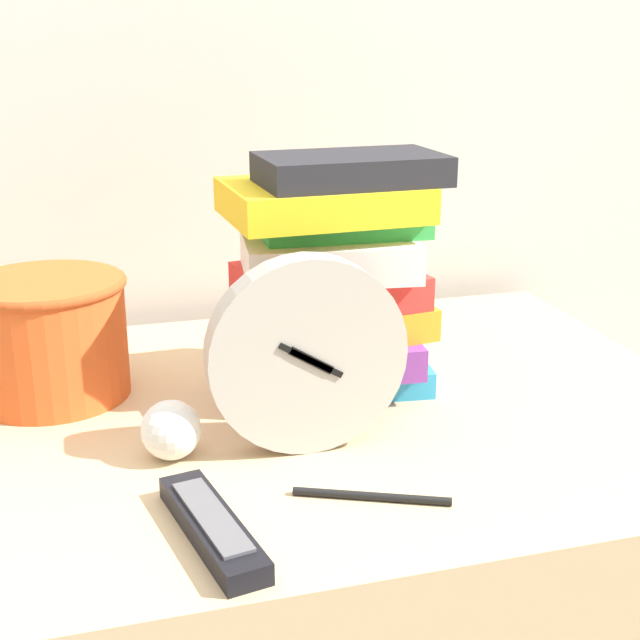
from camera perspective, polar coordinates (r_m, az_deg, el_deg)
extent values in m
cylinder|color=#B7B2A8|center=(0.91, -0.86, -2.23)|extent=(0.21, 0.03, 0.21)
cylinder|color=white|center=(0.90, -0.69, -2.44)|extent=(0.18, 0.01, 0.18)
cube|color=black|center=(0.89, -0.59, -2.57)|extent=(0.05, 0.01, 0.03)
cube|color=black|center=(0.89, -0.59, -2.57)|extent=(0.07, 0.01, 0.04)
cylinder|color=black|center=(0.89, -0.59, -2.57)|extent=(0.01, 0.00, 0.01)
cube|color=#2D9ED1|center=(1.10, 1.10, -3.28)|extent=(0.23, 0.16, 0.03)
cube|color=#7A3899|center=(1.08, 1.09, -1.79)|extent=(0.19, 0.18, 0.04)
cube|color=orange|center=(1.06, 1.36, 0.09)|extent=(0.21, 0.17, 0.04)
cube|color=red|center=(1.06, 0.53, 2.20)|extent=(0.21, 0.19, 0.04)
cube|color=white|center=(1.03, 0.55, 4.17)|extent=(0.21, 0.17, 0.04)
cube|color=green|center=(1.05, 1.23, 6.26)|extent=(0.20, 0.14, 0.02)
cube|color=yellow|center=(1.02, 0.18, 7.69)|extent=(0.22, 0.17, 0.04)
cube|color=#232328|center=(1.01, 2.00, 9.63)|extent=(0.21, 0.13, 0.03)
cylinder|color=#E05623|center=(1.09, -16.98, -1.12)|extent=(0.18, 0.18, 0.14)
torus|color=#B3451C|center=(1.08, -17.30, 2.20)|extent=(0.19, 0.19, 0.01)
cube|color=black|center=(0.80, -6.92, -13.04)|extent=(0.07, 0.18, 0.02)
cube|color=#59595E|center=(0.79, -6.95, -12.33)|extent=(0.05, 0.14, 0.00)
sphere|color=white|center=(0.92, -9.52, -6.95)|extent=(0.06, 0.06, 0.06)
cylinder|color=black|center=(0.85, 3.32, -11.20)|extent=(0.14, 0.07, 0.01)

